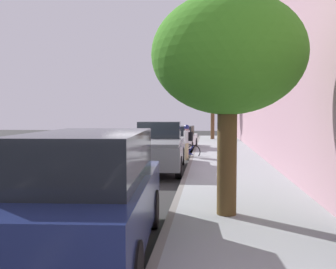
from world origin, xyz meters
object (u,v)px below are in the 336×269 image
object	(u,v)px
parked_sedan_white_mid	(180,138)
street_tree_far_end	(213,94)
parked_pickup_grey_second	(158,148)
bicycle_at_curb	(183,151)
parked_suv_dark_blue_nearest	(90,192)
cyclist_with_backpack	(187,138)
street_tree_mid_block	(228,57)

from	to	relation	value
parked_sedan_white_mid	street_tree_far_end	xyz separation A→B (m)	(2.12, 8.03, 3.18)
parked_pickup_grey_second	bicycle_at_curb	xyz separation A→B (m)	(0.75, 3.96, -0.52)
parked_suv_dark_blue_nearest	bicycle_at_curb	distance (m)	12.81
parked_pickup_grey_second	bicycle_at_curb	size ratio (longest dim) A/B	3.07
parked_pickup_grey_second	cyclist_with_backpack	world-z (taller)	parked_pickup_grey_second
parked_suv_dark_blue_nearest	parked_pickup_grey_second	distance (m)	8.82
parked_sedan_white_mid	bicycle_at_curb	distance (m)	4.63
parked_sedan_white_mid	street_tree_far_end	distance (m)	8.90
parked_suv_dark_blue_nearest	street_tree_far_end	bearing A→B (deg)	84.89
parked_pickup_grey_second	bicycle_at_curb	distance (m)	4.06
cyclist_with_backpack	street_tree_far_end	bearing A→B (deg)	83.86
parked_pickup_grey_second	street_tree_far_end	xyz separation A→B (m)	(2.38, 16.58, 3.03)
parked_pickup_grey_second	parked_sedan_white_mid	world-z (taller)	parked_pickup_grey_second
street_tree_mid_block	street_tree_far_end	size ratio (longest dim) A/B	0.91
parked_sedan_white_mid	cyclist_with_backpack	distance (m)	5.10
parked_sedan_white_mid	bicycle_at_curb	size ratio (longest dim) A/B	2.56
bicycle_at_curb	street_tree_mid_block	world-z (taller)	street_tree_mid_block
bicycle_at_curb	street_tree_far_end	world-z (taller)	street_tree_far_end
parked_pickup_grey_second	street_tree_far_end	size ratio (longest dim) A/B	1.07
parked_sedan_white_mid	street_tree_mid_block	size ratio (longest dim) A/B	0.98
cyclist_with_backpack	parked_pickup_grey_second	bearing A→B (deg)	-105.58
parked_suv_dark_blue_nearest	cyclist_with_backpack	size ratio (longest dim) A/B	2.77
street_tree_far_end	cyclist_with_backpack	bearing A→B (deg)	-96.14
parked_pickup_grey_second	parked_sedan_white_mid	xyz separation A→B (m)	(0.27, 8.54, -0.15)
street_tree_far_end	parked_pickup_grey_second	bearing A→B (deg)	-98.18
bicycle_at_curb	parked_suv_dark_blue_nearest	bearing A→B (deg)	-92.87
bicycle_at_curb	cyclist_with_backpack	xyz separation A→B (m)	(0.22, -0.45, 0.69)
parked_suv_dark_blue_nearest	street_tree_mid_block	xyz separation A→B (m)	(2.27, 2.12, 2.44)
parked_sedan_white_mid	cyclist_with_backpack	size ratio (longest dim) A/B	2.58
parked_suv_dark_blue_nearest	parked_sedan_white_mid	size ratio (longest dim) A/B	1.07
bicycle_at_curb	cyclist_with_backpack	size ratio (longest dim) A/B	1.01
parked_suv_dark_blue_nearest	street_tree_mid_block	distance (m)	3.95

